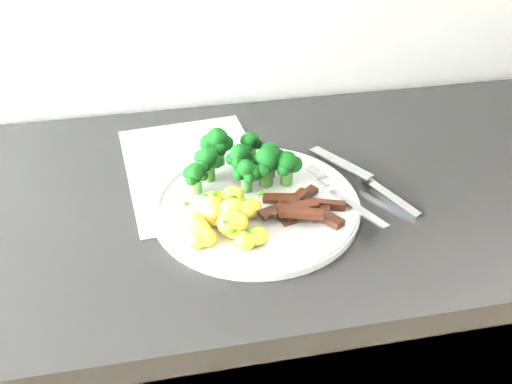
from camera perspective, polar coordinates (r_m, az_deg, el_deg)
name	(u,v)px	position (r m, az deg, el deg)	size (l,w,h in m)	color
counter	(310,362)	(1.20, 5.35, -16.42)	(2.30, 0.58, 0.86)	black
recipe_paper	(195,168)	(0.93, -6.03, 2.34)	(0.24, 0.32, 0.00)	silver
plate	(256,204)	(0.84, 0.00, -1.18)	(0.30, 0.30, 0.02)	white
broccoli	(243,158)	(0.87, -1.30, 3.35)	(0.18, 0.11, 0.07)	#2F6022
potatoes	(226,219)	(0.78, -3.02, -2.66)	(0.11, 0.13, 0.05)	yellow
beef_strips	(301,208)	(0.81, 4.43, -1.60)	(0.13, 0.10, 0.03)	black
fork	(347,199)	(0.84, 8.97, -0.66)	(0.08, 0.17, 0.02)	silver
knife	(376,188)	(0.89, 11.77, 0.39)	(0.12, 0.21, 0.02)	silver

